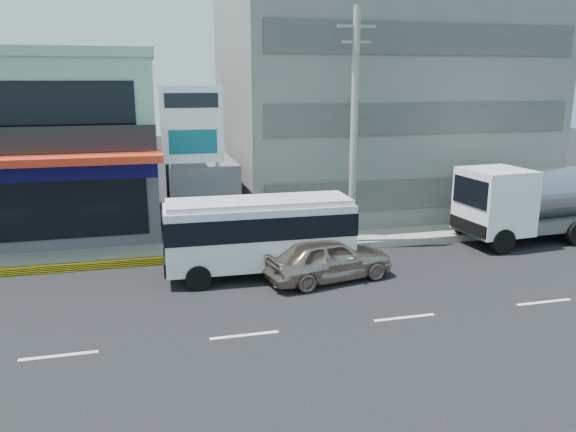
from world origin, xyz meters
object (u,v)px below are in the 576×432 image
(utility_pole_near, at_px, (354,129))
(minibus, at_px, (259,230))
(concrete_building, at_px, (374,82))
(billboard, at_px, (193,134))
(shop_building, at_px, (24,148))
(satellite_dish, at_px, (201,160))
(tanker_truck, at_px, (543,201))
(sedan, at_px, (328,258))

(utility_pole_near, relative_size, minibus, 1.44)
(concrete_building, relative_size, billboard, 2.32)
(concrete_building, bearing_deg, shop_building, -176.65)
(concrete_building, xyz_separation_m, satellite_dish, (-10.00, -4.00, -3.42))
(utility_pole_near, distance_m, tanker_truck, 9.45)
(sedan, bearing_deg, tanker_truck, -87.75)
(tanker_truck, bearing_deg, concrete_building, 119.36)
(billboard, bearing_deg, concrete_building, 28.92)
(shop_building, bearing_deg, tanker_truck, -18.16)
(sedan, bearing_deg, minibus, 52.77)
(utility_pole_near, xyz_separation_m, tanker_truck, (8.80, -0.93, -3.33))
(shop_building, bearing_deg, satellite_dish, -20.21)
(concrete_building, relative_size, sedan, 3.35)
(minibus, bearing_deg, utility_pole_near, 28.29)
(concrete_building, height_order, sedan, concrete_building)
(shop_building, relative_size, utility_pole_near, 1.24)
(shop_building, bearing_deg, concrete_building, 3.35)
(minibus, distance_m, tanker_truck, 13.43)
(concrete_building, bearing_deg, sedan, -119.16)
(shop_building, height_order, minibus, shop_building)
(satellite_dish, distance_m, utility_pole_near, 7.17)
(concrete_building, distance_m, utility_pole_near, 8.79)
(billboard, xyz_separation_m, sedan, (4.26, -5.38, -4.11))
(billboard, height_order, minibus, billboard)
(shop_building, distance_m, sedan, 15.84)
(billboard, bearing_deg, sedan, -51.59)
(shop_building, height_order, utility_pole_near, utility_pole_near)
(minibus, bearing_deg, satellite_dish, 103.49)
(concrete_building, relative_size, utility_pole_near, 1.60)
(minibus, bearing_deg, sedan, -26.00)
(utility_pole_near, bearing_deg, sedan, -122.01)
(billboard, distance_m, utility_pole_near, 6.75)
(satellite_dish, relative_size, billboard, 0.22)
(satellite_dish, distance_m, minibus, 6.49)
(satellite_dish, xyz_separation_m, utility_pole_near, (6.00, -3.60, 1.57))
(utility_pole_near, relative_size, tanker_truck, 1.14)
(satellite_dish, relative_size, sedan, 0.31)
(satellite_dish, bearing_deg, sedan, -62.33)
(satellite_dish, distance_m, billboard, 2.31)
(satellite_dish, bearing_deg, shop_building, 159.79)
(satellite_dish, bearing_deg, tanker_truck, -17.02)
(sedan, height_order, tanker_truck, tanker_truck)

